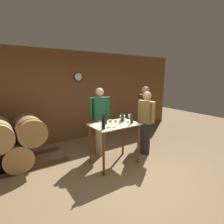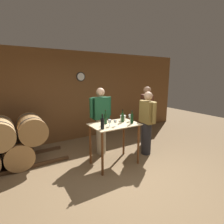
# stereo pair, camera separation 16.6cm
# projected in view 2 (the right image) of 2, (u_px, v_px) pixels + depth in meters

# --- Properties ---
(ground_plane) EXTENTS (14.00, 14.00, 0.00)m
(ground_plane) POSITION_uv_depth(u_px,v_px,m) (125.00, 181.00, 3.33)
(ground_plane) COLOR brown
(back_wall) EXTENTS (8.40, 0.08, 2.70)m
(back_wall) POSITION_uv_depth(u_px,v_px,m) (73.00, 96.00, 5.33)
(back_wall) COLOR brown
(back_wall) RESTS_ON ground_plane
(barrel_rack) EXTENTS (2.65, 0.88, 1.11)m
(barrel_rack) POSITION_uv_depth(u_px,v_px,m) (9.00, 143.00, 3.81)
(barrel_rack) COLOR #4C331E
(barrel_rack) RESTS_ON ground_plane
(tasting_table) EXTENTS (1.04, 0.69, 0.94)m
(tasting_table) POSITION_uv_depth(u_px,v_px,m) (114.00, 132.00, 3.86)
(tasting_table) COLOR beige
(tasting_table) RESTS_ON ground_plane
(wine_bottle_far_left) EXTENTS (0.07, 0.07, 0.30)m
(wine_bottle_far_left) POSITION_uv_depth(u_px,v_px,m) (102.00, 123.00, 3.44)
(wine_bottle_far_left) COLOR black
(wine_bottle_far_left) RESTS_ON tasting_table
(wine_bottle_left) EXTENTS (0.06, 0.06, 0.31)m
(wine_bottle_left) POSITION_uv_depth(u_px,v_px,m) (106.00, 119.00, 3.80)
(wine_bottle_left) COLOR black
(wine_bottle_left) RESTS_ON tasting_table
(wine_bottle_center) EXTENTS (0.06, 0.06, 0.29)m
(wine_bottle_center) POSITION_uv_depth(u_px,v_px,m) (123.00, 117.00, 3.96)
(wine_bottle_center) COLOR #193819
(wine_bottle_center) RESTS_ON tasting_table
(wine_bottle_right) EXTENTS (0.07, 0.07, 0.30)m
(wine_bottle_right) POSITION_uv_depth(u_px,v_px,m) (132.00, 118.00, 3.84)
(wine_bottle_right) COLOR black
(wine_bottle_right) RESTS_ON tasting_table
(wine_glass_near_left) EXTENTS (0.07, 0.07, 0.15)m
(wine_glass_near_left) POSITION_uv_depth(u_px,v_px,m) (110.00, 121.00, 3.62)
(wine_glass_near_left) COLOR silver
(wine_glass_near_left) RESTS_ON tasting_table
(wine_glass_near_center) EXTENTS (0.06, 0.06, 0.14)m
(wine_glass_near_center) POSITION_uv_depth(u_px,v_px,m) (115.00, 122.00, 3.63)
(wine_glass_near_center) COLOR silver
(wine_glass_near_center) RESTS_ON tasting_table
(wine_glass_near_right) EXTENTS (0.07, 0.07, 0.16)m
(wine_glass_near_right) POSITION_uv_depth(u_px,v_px,m) (130.00, 116.00, 4.03)
(wine_glass_near_right) COLOR silver
(wine_glass_near_right) RESTS_ON tasting_table
(ice_bucket) EXTENTS (0.13, 0.13, 0.13)m
(ice_bucket) POSITION_uv_depth(u_px,v_px,m) (123.00, 118.00, 4.10)
(ice_bucket) COLOR white
(ice_bucket) RESTS_ON tasting_table
(person_host) EXTENTS (0.59, 0.24, 1.69)m
(person_host) POSITION_uv_depth(u_px,v_px,m) (101.00, 120.00, 4.39)
(person_host) COLOR #B7AD93
(person_host) RESTS_ON ground_plane
(person_visitor_with_scarf) EXTENTS (0.34, 0.56, 1.69)m
(person_visitor_with_scarf) POSITION_uv_depth(u_px,v_px,m) (146.00, 115.00, 4.87)
(person_visitor_with_scarf) COLOR #333847
(person_visitor_with_scarf) RESTS_ON ground_plane
(person_visitor_bearded) EXTENTS (0.25, 0.59, 1.60)m
(person_visitor_bearded) POSITION_uv_depth(u_px,v_px,m) (147.00, 122.00, 4.35)
(person_visitor_bearded) COLOR #232328
(person_visitor_bearded) RESTS_ON ground_plane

